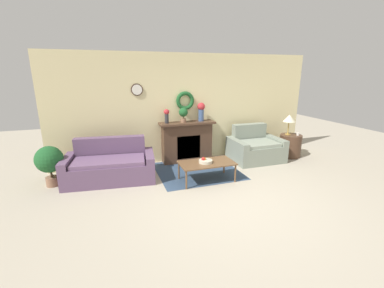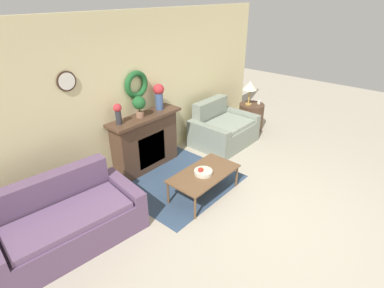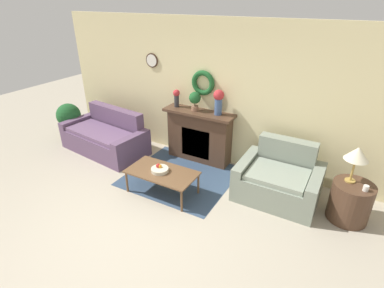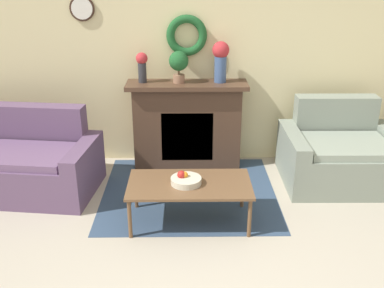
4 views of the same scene
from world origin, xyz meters
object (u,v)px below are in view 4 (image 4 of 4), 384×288
object	(u,v)px
couch_left	(11,163)
fruit_bowl	(186,180)
potted_plant_on_mantel	(179,63)
vase_on_mantel_right	(221,59)
vase_on_mantel_left	(142,65)
loveseat_right	(341,155)
fireplace	(187,124)
coffee_table	(189,186)

from	to	relation	value
couch_left	fruit_bowl	world-z (taller)	couch_left
potted_plant_on_mantel	couch_left	bearing A→B (deg)	-161.58
couch_left	fruit_bowl	xyz separation A→B (m)	(1.90, -0.72, 0.14)
vase_on_mantel_right	potted_plant_on_mantel	distance (m)	0.48
couch_left	vase_on_mantel_left	size ratio (longest dim) A/B	5.61
loveseat_right	potted_plant_on_mantel	distance (m)	2.10
vase_on_mantel_right	couch_left	bearing A→B (deg)	-164.75
fireplace	couch_left	xyz separation A→B (m)	(-1.92, -0.62, -0.22)
loveseat_right	fruit_bowl	bearing A→B (deg)	-153.09
fruit_bowl	potted_plant_on_mantel	xyz separation A→B (m)	(-0.07, 1.33, 0.81)
coffee_table	vase_on_mantel_left	bearing A→B (deg)	111.56
fireplace	couch_left	world-z (taller)	fireplace
loveseat_right	fruit_bowl	world-z (taller)	loveseat_right
coffee_table	potted_plant_on_mantel	distance (m)	1.59
coffee_table	vase_on_mantel_right	world-z (taller)	vase_on_mantel_right
coffee_table	vase_on_mantel_right	size ratio (longest dim) A/B	2.47
coffee_table	fruit_bowl	xyz separation A→B (m)	(-0.04, -0.01, 0.07)
fireplace	coffee_table	size ratio (longest dim) A/B	1.21
fireplace	potted_plant_on_mantel	world-z (taller)	potted_plant_on_mantel
vase_on_mantel_right	coffee_table	bearing A→B (deg)	-105.32
fireplace	vase_on_mantel_right	bearing A→B (deg)	0.83
vase_on_mantel_right	potted_plant_on_mantel	size ratio (longest dim) A/B	1.28
couch_left	vase_on_mantel_left	world-z (taller)	vase_on_mantel_left
couch_left	coffee_table	world-z (taller)	couch_left
couch_left	coffee_table	size ratio (longest dim) A/B	1.67
fireplace	vase_on_mantel_left	xyz separation A→B (m)	(-0.51, 0.01, 0.71)
vase_on_mantel_right	fireplace	bearing A→B (deg)	-179.17
vase_on_mantel_left	fruit_bowl	bearing A→B (deg)	-69.87
couch_left	potted_plant_on_mantel	xyz separation A→B (m)	(1.82, 0.61, 0.96)
vase_on_mantel_left	fireplace	bearing A→B (deg)	-0.62
fruit_bowl	vase_on_mantel_left	bearing A→B (deg)	110.13
loveseat_right	potted_plant_on_mantel	xyz separation A→B (m)	(-1.82, 0.46, 0.95)
fireplace	vase_on_mantel_left	bearing A→B (deg)	179.38
loveseat_right	coffee_table	bearing A→B (deg)	-152.78
vase_on_mantel_right	potted_plant_on_mantel	world-z (taller)	vase_on_mantel_right
loveseat_right	vase_on_mantel_left	distance (m)	2.47
fireplace	loveseat_right	world-z (taller)	fireplace
fruit_bowl	vase_on_mantel_right	bearing A→B (deg)	73.33
couch_left	fruit_bowl	size ratio (longest dim) A/B	6.73
fruit_bowl	vase_on_mantel_right	size ratio (longest dim) A/B	0.61
potted_plant_on_mantel	coffee_table	bearing A→B (deg)	-85.24
fireplace	fruit_bowl	world-z (taller)	fireplace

